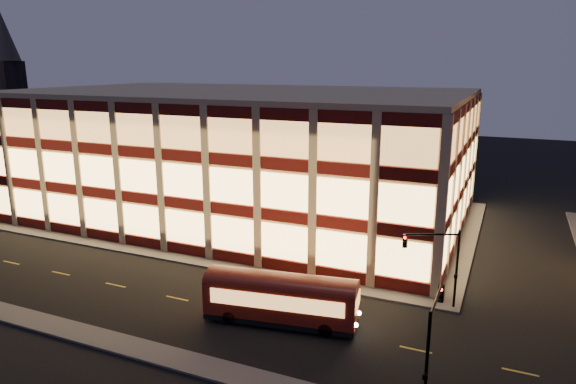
% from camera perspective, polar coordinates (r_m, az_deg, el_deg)
% --- Properties ---
extents(ground, '(200.00, 200.00, 0.00)m').
position_cam_1_polar(ground, '(47.48, -11.92, -7.77)').
color(ground, black).
rests_on(ground, ground).
extents(sidewalk_office_south, '(54.00, 2.00, 0.15)m').
position_cam_1_polar(sidewalk_office_south, '(49.90, -14.08, -6.71)').
color(sidewalk_office_south, '#514F4C').
rests_on(sidewalk_office_south, ground).
extents(sidewalk_office_east, '(2.00, 30.00, 0.15)m').
position_cam_1_polar(sidewalk_office_east, '(55.41, 19.24, -4.99)').
color(sidewalk_office_east, '#514F4C').
rests_on(sidewalk_office_east, ground).
extents(sidewalk_near, '(100.00, 2.00, 0.15)m').
position_cam_1_polar(sidewalk_near, '(38.68, -23.45, -13.80)').
color(sidewalk_near, '#514F4C').
rests_on(sidewalk_near, ground).
extents(office_building, '(50.45, 30.45, 14.50)m').
position_cam_1_polar(office_building, '(60.86, -5.27, 4.39)').
color(office_building, tan).
rests_on(office_building, ground).
extents(church_tower, '(5.00, 5.00, 18.00)m').
position_cam_1_polar(church_tower, '(122.64, -28.39, 8.45)').
color(church_tower, '#2D2621').
rests_on(church_tower, ground).
extents(church_spire, '(6.00, 6.00, 10.00)m').
position_cam_1_polar(church_spire, '(122.48, -29.17, 14.96)').
color(church_spire, '#4C473F').
rests_on(church_spire, church_tower).
extents(traffic_signal_far, '(3.79, 1.87, 6.00)m').
position_cam_1_polar(traffic_signal_far, '(38.37, 16.33, -6.80)').
color(traffic_signal_far, black).
rests_on(traffic_signal_far, ground).
extents(traffic_signal_near, '(0.32, 4.45, 6.00)m').
position_cam_1_polar(traffic_signal_near, '(28.00, 15.77, -14.80)').
color(traffic_signal_near, black).
rests_on(traffic_signal_near, ground).
extents(trolley_bus, '(10.76, 4.22, 3.55)m').
position_cam_1_polar(trolley_bus, '(35.82, -0.81, -11.46)').
color(trolley_bus, maroon).
rests_on(trolley_bus, ground).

